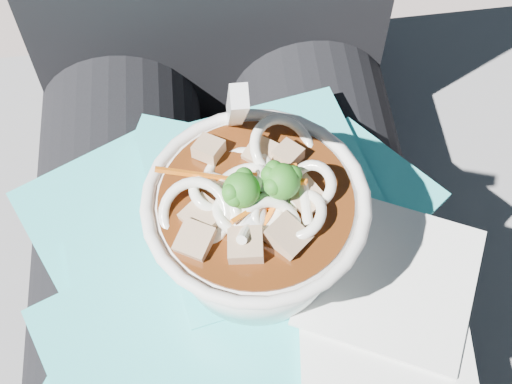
{
  "coord_description": "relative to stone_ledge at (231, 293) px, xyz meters",
  "views": [
    {
      "loc": [
        -0.0,
        -0.24,
        1.14
      ],
      "look_at": [
        0.02,
        -0.0,
        0.75
      ],
      "focal_mm": 50.0,
      "sensor_mm": 36.0,
      "label": 1
    }
  ],
  "objects": [
    {
      "name": "lap",
      "position": [
        0.0,
        -0.15,
        0.32
      ],
      "size": [
        0.36,
        0.48,
        0.16
      ],
      "color": "black",
      "rests_on": "stone_ledge"
    },
    {
      "name": "person_body",
      "position": [
        0.0,
        -0.06,
        0.34
      ],
      "size": [
        0.34,
        0.94,
        1.02
      ],
      "color": "black",
      "rests_on": "ground"
    },
    {
      "name": "plastic_bag",
      "position": [
        -0.02,
        -0.16,
        0.41
      ],
      "size": [
        0.37,
        0.37,
        0.02
      ],
      "color": "#30C5C8",
      "rests_on": "lap"
    },
    {
      "name": "napkins",
      "position": [
        0.11,
        -0.2,
        0.42
      ],
      "size": [
        0.16,
        0.17,
        0.01
      ],
      "color": "white",
      "rests_on": "plastic_bag"
    },
    {
      "name": "stone_ledge",
      "position": [
        0.0,
        0.0,
        0.0
      ],
      "size": [
        1.02,
        0.54,
        0.47
      ],
      "primitive_type": "cube",
      "rotation": [
        0.0,
        0.0,
        0.04
      ],
      "color": "slate",
      "rests_on": "ground"
    },
    {
      "name": "udon_bowl",
      "position": [
        0.02,
        -0.15,
        0.47
      ],
      "size": [
        0.17,
        0.17,
        0.2
      ],
      "color": "white",
      "rests_on": "plastic_bag"
    }
  ]
}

